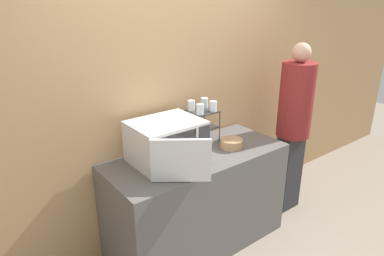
{
  "coord_description": "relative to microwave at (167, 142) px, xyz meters",
  "views": [
    {
      "loc": [
        -1.64,
        -1.71,
        2.14
      ],
      "look_at": [
        -0.03,
        0.38,
        1.14
      ],
      "focal_mm": 32.0,
      "sensor_mm": 36.0,
      "label": 1
    }
  ],
  "objects": [
    {
      "name": "glass_front_right",
      "position": [
        0.55,
        0.08,
        0.18
      ],
      "size": [
        0.07,
        0.07,
        0.09
      ],
      "color": "silver",
      "rests_on": "dish_rack"
    },
    {
      "name": "microwave",
      "position": [
        0.0,
        0.0,
        0.0
      ],
      "size": [
        0.57,
        0.71,
        0.34
      ],
      "color": "silver",
      "rests_on": "counter"
    },
    {
      "name": "glass_back_left",
      "position": [
        0.41,
        0.22,
        0.18
      ],
      "size": [
        0.07,
        0.07,
        0.09
      ],
      "color": "silver",
      "rests_on": "dish_rack"
    },
    {
      "name": "counter",
      "position": [
        0.28,
        -0.05,
        -0.62
      ],
      "size": [
        1.59,
        0.69,
        0.9
      ],
      "color": "#595654",
      "rests_on": "ground_plane"
    },
    {
      "name": "bowl",
      "position": [
        0.6,
        -0.12,
        -0.13
      ],
      "size": [
        0.2,
        0.2,
        0.08
      ],
      "color": "#AD7F56",
      "rests_on": "counter"
    },
    {
      "name": "glass_back_right",
      "position": [
        0.56,
        0.21,
        0.18
      ],
      "size": [
        0.07,
        0.07,
        0.09
      ],
      "color": "silver",
      "rests_on": "dish_rack"
    },
    {
      "name": "person",
      "position": [
        1.41,
        -0.17,
        -0.07
      ],
      "size": [
        0.33,
        0.33,
        1.76
      ],
      "color": "#2D2D33",
      "rests_on": "ground_plane"
    },
    {
      "name": "wall_back",
      "position": [
        0.28,
        0.34,
        0.23
      ],
      "size": [
        8.0,
        0.06,
        2.6
      ],
      "color": "tan",
      "rests_on": "ground_plane"
    },
    {
      "name": "glass_front_left",
      "position": [
        0.4,
        0.08,
        0.18
      ],
      "size": [
        0.07,
        0.07,
        0.09
      ],
      "color": "silver",
      "rests_on": "dish_rack"
    },
    {
      "name": "dish_rack",
      "position": [
        0.48,
        0.15,
        0.05
      ],
      "size": [
        0.24,
        0.23,
        0.3
      ],
      "color": "#333333",
      "rests_on": "counter"
    }
  ]
}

